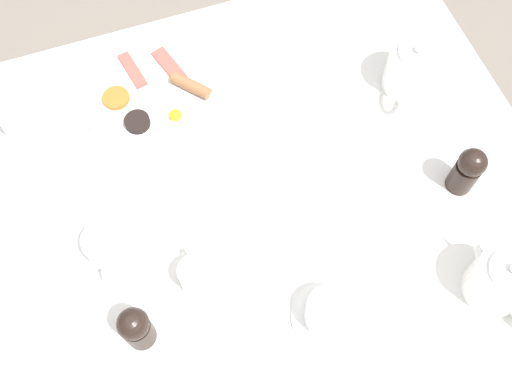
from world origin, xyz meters
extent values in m
plane|color=#70665B|center=(0.00, 0.00, 0.00)|extent=(8.00, 8.00, 0.00)
cube|color=silver|center=(0.00, 0.00, 0.74)|extent=(0.98, 1.15, 0.03)
cylinder|color=brown|center=(0.44, -0.52, 0.36)|extent=(0.04, 0.04, 0.72)
cylinder|color=brown|center=(0.44, 0.52, 0.36)|extent=(0.04, 0.04, 0.72)
cylinder|color=white|center=(0.29, 0.12, 0.76)|extent=(0.30, 0.30, 0.01)
cylinder|color=white|center=(0.22, 0.10, 0.77)|extent=(0.07, 0.07, 0.00)
sphere|color=yellow|center=(0.22, 0.10, 0.78)|extent=(0.03, 0.03, 0.03)
cylinder|color=brown|center=(0.28, 0.05, 0.78)|extent=(0.08, 0.08, 0.03)
cube|color=#B74C42|center=(0.35, 0.07, 0.77)|extent=(0.10, 0.06, 0.01)
cube|color=#B74C42|center=(0.36, 0.15, 0.77)|extent=(0.10, 0.04, 0.01)
cylinder|color=#D16023|center=(0.30, 0.20, 0.77)|extent=(0.06, 0.06, 0.01)
cylinder|color=black|center=(0.23, 0.17, 0.77)|extent=(0.05, 0.05, 0.02)
cylinder|color=white|center=(0.14, -0.39, 0.80)|extent=(0.11, 0.11, 0.10)
cylinder|color=white|center=(0.14, -0.39, 0.86)|extent=(0.08, 0.08, 0.01)
sphere|color=white|center=(0.14, -0.39, 0.87)|extent=(0.02, 0.02, 0.02)
cone|color=white|center=(0.20, -0.43, 0.81)|extent=(0.06, 0.05, 0.05)
torus|color=white|center=(0.10, -0.36, 0.80)|extent=(0.07, 0.06, 0.08)
cylinder|color=white|center=(-0.32, -0.34, 0.80)|extent=(0.11, 0.11, 0.10)
cylinder|color=white|center=(-0.32, -0.34, 0.86)|extent=(0.08, 0.08, 0.01)
cone|color=white|center=(-0.25, -0.33, 0.81)|extent=(0.06, 0.03, 0.05)
cylinder|color=white|center=(-0.27, -0.04, 0.76)|extent=(0.13, 0.13, 0.01)
cylinder|color=white|center=(-0.27, -0.04, 0.79)|extent=(0.09, 0.09, 0.06)
cylinder|color=olive|center=(-0.27, -0.04, 0.78)|extent=(0.08, 0.08, 0.04)
torus|color=white|center=(-0.27, -0.09, 0.79)|extent=(0.01, 0.04, 0.04)
cylinder|color=white|center=(-0.02, 0.29, 0.76)|extent=(0.13, 0.13, 0.01)
cylinder|color=white|center=(-0.02, 0.29, 0.79)|extent=(0.09, 0.09, 0.06)
cylinder|color=olive|center=(-0.02, 0.29, 0.78)|extent=(0.08, 0.08, 0.04)
torus|color=white|center=(-0.06, 0.31, 0.79)|extent=(0.04, 0.02, 0.04)
cylinder|color=white|center=(0.30, 0.40, 0.81)|extent=(0.08, 0.08, 0.11)
cylinder|color=white|center=(-0.12, 0.16, 0.78)|extent=(0.06, 0.06, 0.06)
torus|color=white|center=(-0.09, 0.16, 0.78)|extent=(0.04, 0.01, 0.04)
cylinder|color=black|center=(-0.11, -0.38, 0.79)|extent=(0.05, 0.05, 0.07)
sphere|color=black|center=(-0.11, -0.38, 0.84)|extent=(0.05, 0.05, 0.05)
cylinder|color=black|center=(-0.19, 0.28, 0.79)|extent=(0.05, 0.05, 0.07)
sphere|color=black|center=(-0.19, 0.28, 0.84)|extent=(0.05, 0.05, 0.05)
cube|color=silver|center=(-0.02, -0.07, 0.75)|extent=(0.15, 0.10, 0.00)
camera|label=1|loc=(-0.47, 0.17, 1.80)|focal=42.00mm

